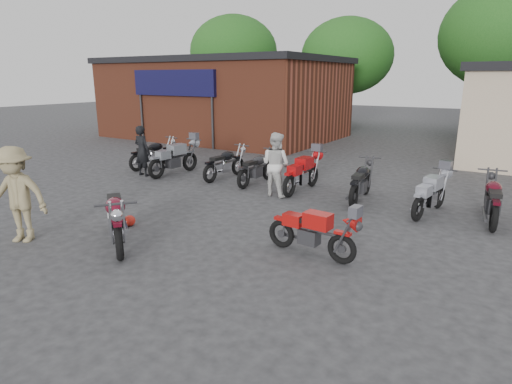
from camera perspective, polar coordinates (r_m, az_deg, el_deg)
The scene contains 19 objects.
ground at distance 8.65m, azimuth -11.05°, elevation -7.41°, with size 90.00×90.00×0.00m, color #2C2C2E.
brick_building at distance 24.58m, azimuth -4.18°, elevation 12.09°, with size 12.00×8.00×4.00m, color brown.
tree_0 at distance 33.97m, azimuth -2.97°, elevation 16.47°, with size 6.56×6.56×8.20m, color #124111, non-canonical shape.
tree_1 at distance 29.69m, azimuth 11.93°, elevation 15.61°, with size 5.92×5.92×7.40m, color #124111, non-canonical shape.
tree_2 at distance 27.81m, azimuth 30.28°, elevation 15.46°, with size 7.04×7.04×8.80m, color #124111, non-canonical shape.
vintage_motorcycle at distance 8.87m, azimuth -18.19°, elevation -2.86°, with size 2.23×0.74×1.30m, color #5B0B1B, non-canonical shape.
sportbike at distance 8.06m, azimuth 7.54°, elevation -4.99°, with size 1.79×0.59×1.04m, color red, non-canonical shape.
helmet at distance 10.11m, azimuth -16.52°, elevation -3.68°, with size 0.27×0.27×0.25m, color red.
person_dark at distance 15.03m, azimuth -14.95°, elevation 5.33°, with size 0.62×0.41×1.70m, color black.
person_light at distance 12.02m, azimuth 2.64°, elevation 3.70°, with size 0.87×0.68×1.80m, color silver.
person_tan at distance 9.82m, azimuth -29.28°, elevation -0.34°, with size 1.27×0.73×1.96m, color #93835B.
row_bike_0 at distance 16.26m, azimuth -13.54°, elevation 5.16°, with size 2.01×0.66×1.17m, color black, non-canonical shape.
row_bike_1 at distance 14.96m, azimuth -10.83°, elevation 4.64°, with size 2.15×0.71×1.25m, color gray, non-canonical shape.
row_bike_2 at distance 14.14m, azimuth -4.14°, elevation 4.04°, with size 1.96×0.65×1.14m, color black, non-canonical shape.
row_bike_3 at distance 13.38m, azimuth 0.14°, elevation 3.43°, with size 1.94×0.64×1.13m, color black, non-canonical shape.
row_bike_4 at distance 12.57m, azimuth 6.20°, elevation 2.73°, with size 2.06×0.68×1.20m, color red, non-canonical shape.
row_bike_5 at distance 11.89m, azimuth 13.87°, elevation 1.62°, with size 2.03×0.67×1.18m, color black, non-canonical shape.
row_bike_6 at distance 11.23m, azimuth 22.26°, elevation -0.01°, with size 1.93×0.64×1.12m, color #92949F, non-canonical shape.
row_bike_7 at distance 11.26m, azimuth 29.03°, elevation -0.59°, with size 2.04×0.67×1.18m, color #480915, non-canonical shape.
Camera 1 is at (5.58, -5.74, 3.27)m, focal length 30.00 mm.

